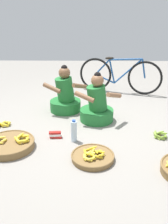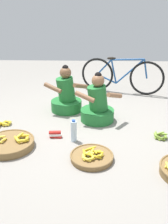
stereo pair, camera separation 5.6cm
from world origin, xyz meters
TOP-DOWN VIEW (x-y plane):
  - ground_plane at (0.00, 0.00)m, footprint 10.00×10.00m
  - vendor_woman_front at (0.19, 0.30)m, footprint 0.72×0.52m
  - vendor_woman_behind at (-0.33, 0.68)m, footprint 0.72×0.53m
  - bicycle_leaning at (0.70, 1.71)m, footprint 1.65×0.53m
  - banana_basket_near_bicycle at (-0.93, -0.55)m, footprint 0.63×0.63m
  - banana_basket_back_center at (0.11, -0.79)m, footprint 0.51×0.51m
  - loose_bananas_front_left at (1.04, -0.25)m, footprint 0.22×0.22m
  - loose_bananas_mid_right at (-1.26, 0.05)m, footprint 0.32×0.26m
  - water_bottle at (-0.13, -0.36)m, footprint 0.08×0.08m
  - packet_carton_stack at (-0.39, -0.28)m, footprint 0.18×0.07m

SIDE VIEW (x-z plane):
  - ground_plane at x=0.00m, z-range 0.00..0.00m
  - loose_bananas_mid_right at x=-1.26m, z-range -0.01..0.08m
  - loose_bananas_front_left at x=1.04m, z-range -0.01..0.08m
  - banana_basket_back_center at x=0.11m, z-range -0.03..0.11m
  - packet_carton_stack at x=-0.39m, z-range 0.00..0.09m
  - banana_basket_near_bicycle at x=-0.93m, z-range -0.03..0.14m
  - water_bottle at x=-0.13m, z-range -0.01..0.30m
  - vendor_woman_front at x=0.19m, z-range -0.14..0.63m
  - vendor_woman_behind at x=-0.33m, z-range -0.14..0.65m
  - bicycle_leaning at x=0.70m, z-range -0.01..0.73m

